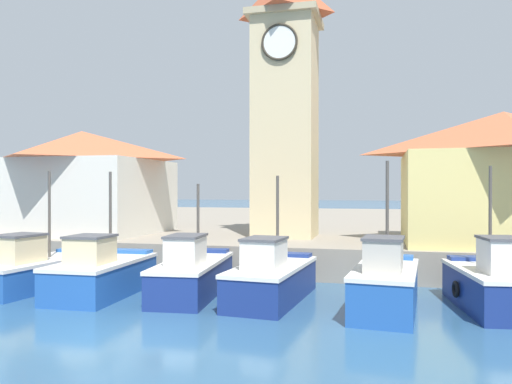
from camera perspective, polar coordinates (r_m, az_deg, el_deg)
ground_plane at (r=12.62m, az=-16.56°, el=-16.42°), size 300.00×300.00×0.00m
quay_wharf at (r=39.94m, az=5.06°, el=-3.92°), size 120.00×40.00×1.31m
fishing_boat_left_inner at (r=20.06m, az=-23.88°, el=-8.10°), size 2.74×5.06×4.31m
fishing_boat_mid_left at (r=18.04m, az=-17.24°, el=-8.88°), size 2.28×4.54×4.25m
fishing_boat_center at (r=17.37m, az=-7.26°, el=-9.23°), size 2.21×5.23×3.82m
fishing_boat_mid_right at (r=16.44m, az=1.80°, el=-9.80°), size 2.33×5.01×4.08m
fishing_boat_right_inner at (r=15.53m, az=14.57°, el=-10.15°), size 2.17×4.61×4.50m
fishing_boat_right_outer at (r=16.76m, az=25.82°, el=-9.48°), size 2.67×4.52×4.35m
clock_tower at (r=24.78m, az=3.40°, el=10.86°), size 3.39×3.39×14.55m
warehouse_left at (r=28.10m, az=-19.28°, el=1.22°), size 8.45×7.23×5.40m
warehouse_right at (r=23.54m, az=26.44°, el=1.63°), size 8.49×6.92×5.60m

